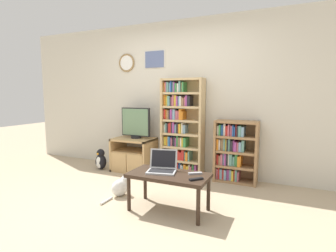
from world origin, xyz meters
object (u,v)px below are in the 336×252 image
laptop (162,166)px  cat (121,187)px  remote_near_laptop (196,179)px  remote_far_from_laptop (195,173)px  penguin_figurine (101,160)px  bookshelf_short (234,151)px  coffee_table (169,178)px  bookshelf_tall (181,129)px  television (136,123)px  tv_stand (134,154)px

laptop → cat: bearing=159.6°
remote_near_laptop → cat: size_ratio=0.30×
remote_far_from_laptop → penguin_figurine: remote_far_from_laptop is taller
remote_far_from_laptop → bookshelf_short: bearing=-43.7°
remote_far_from_laptop → coffee_table: bearing=76.9°
bookshelf_short → cat: size_ratio=1.92×
coffee_table → penguin_figurine: bearing=150.5°
remote_near_laptop → remote_far_from_laptop: 0.21m
bookshelf_tall → penguin_figurine: size_ratio=4.33×
laptop → remote_near_laptop: (0.47, -0.14, -0.05)m
television → tv_stand: bearing=-131.8°
bookshelf_tall → bookshelf_short: size_ratio=1.69×
tv_stand → bookshelf_short: (1.73, 0.15, 0.18)m
laptop → cat: (-0.66, 0.08, -0.39)m
cat → bookshelf_short: bearing=66.2°
laptop → cat: size_ratio=0.78×
bookshelf_tall → remote_near_laptop: bearing=-62.4°
television → bookshelf_short: television is taller
remote_far_from_laptop → bookshelf_tall: bearing=-5.9°
laptop → remote_near_laptop: 0.49m
bookshelf_tall → remote_far_from_laptop: size_ratio=10.32×
tv_stand → remote_near_laptop: size_ratio=4.78×
television → remote_near_laptop: (1.56, -1.34, -0.40)m
penguin_figurine → laptop: bearing=-29.6°
penguin_figurine → coffee_table: bearing=-29.5°
television → bookshelf_short: size_ratio=0.57×
remote_near_laptop → cat: bearing=-148.6°
tv_stand → remote_far_from_laptop: size_ratio=4.50×
bookshelf_short → bookshelf_tall: bearing=178.9°
bookshelf_short → laptop: size_ratio=2.47×
bookshelf_short → cat: bookshelf_short is taller
coffee_table → cat: coffee_table is taller
remote_near_laptop → cat: remote_near_laptop is taller
television → laptop: 1.66m
coffee_table → remote_far_from_laptop: size_ratio=5.94×
cat → bookshelf_tall: bearing=95.5°
television → penguin_figurine: (-0.62, -0.22, -0.68)m
bookshelf_tall → cat: bookshelf_tall is taller
bookshelf_tall → penguin_figurine: bookshelf_tall is taller
television → bookshelf_tall: size_ratio=0.34×
coffee_table → penguin_figurine: (-1.82, 1.03, -0.22)m
bookshelf_tall → penguin_figurine: (-1.42, -0.35, -0.61)m
laptop → cat: 0.77m
television → coffee_table: bearing=-46.2°
television → remote_far_from_laptop: size_ratio=3.51×
remote_near_laptop → remote_far_from_laptop: (-0.08, 0.19, 0.00)m
tv_stand → coffee_table: size_ratio=0.76×
television → laptop: size_ratio=1.42×
bookshelf_tall → laptop: bookshelf_tall is taller
bookshelf_short → penguin_figurine: 2.36m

